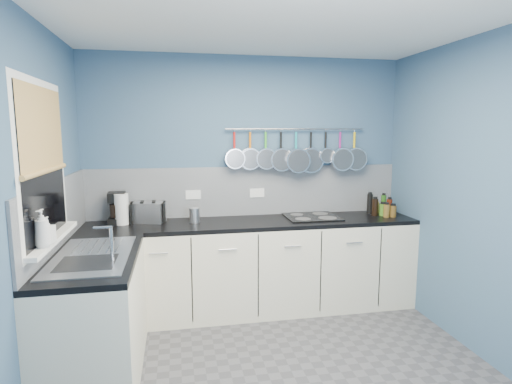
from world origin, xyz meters
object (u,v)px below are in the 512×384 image
object	(u,v)px
soap_bottle_b	(47,230)
paper_towel	(122,209)
soap_bottle_a	(42,229)
coffee_maker	(117,208)
hob	(312,217)
toaster	(148,212)
canister	(194,215)

from	to	relation	value
soap_bottle_b	paper_towel	size ratio (longest dim) A/B	0.60
soap_bottle_b	soap_bottle_a	bearing A→B (deg)	-90.00
soap_bottle_b	coffee_maker	world-z (taller)	soap_bottle_b
soap_bottle_b	coffee_maker	bearing A→B (deg)	77.53
soap_bottle_b	hob	xyz separation A→B (m)	(2.15, 1.12, -0.23)
coffee_maker	hob	distance (m)	1.89
hob	toaster	bearing A→B (deg)	177.03
paper_towel	coffee_maker	world-z (taller)	coffee_maker
soap_bottle_b	toaster	xyz separation A→B (m)	(0.55, 1.20, -0.14)
coffee_maker	soap_bottle_a	bearing A→B (deg)	-103.61
canister	soap_bottle_a	bearing A→B (deg)	-129.08
soap_bottle_a	coffee_maker	size ratio (longest dim) A/B	0.81
canister	paper_towel	bearing A→B (deg)	175.89
paper_towel	canister	distance (m)	0.67
toaster	hob	distance (m)	1.60
coffee_maker	hob	world-z (taller)	coffee_maker
soap_bottle_b	toaster	world-z (taller)	soap_bottle_b
paper_towel	toaster	xyz separation A→B (m)	(0.23, 0.04, -0.05)
soap_bottle_b	toaster	size ratio (longest dim) A/B	0.57
paper_towel	toaster	size ratio (longest dim) A/B	0.96
soap_bottle_a	soap_bottle_b	world-z (taller)	soap_bottle_a
soap_bottle_a	toaster	world-z (taller)	soap_bottle_a
soap_bottle_b	toaster	bearing A→B (deg)	65.47
paper_towel	toaster	world-z (taller)	paper_towel
soap_bottle_a	coffee_maker	bearing A→B (deg)	78.42
paper_towel	hob	xyz separation A→B (m)	(1.83, -0.04, -0.14)
paper_towel	soap_bottle_b	bearing A→B (deg)	-105.17
soap_bottle_a	paper_towel	world-z (taller)	soap_bottle_a
toaster	canister	distance (m)	0.44
coffee_maker	toaster	distance (m)	0.29
soap_bottle_a	canister	world-z (taller)	soap_bottle_a
toaster	hob	bearing A→B (deg)	13.94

